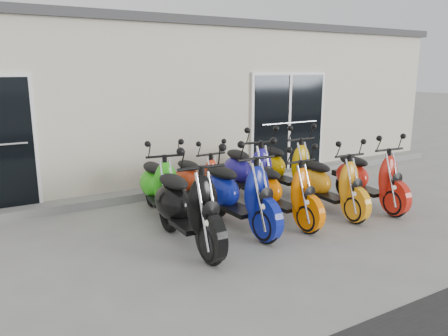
{
  "coord_description": "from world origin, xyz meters",
  "views": [
    {
      "loc": [
        -3.61,
        -5.56,
        2.35
      ],
      "look_at": [
        0.0,
        0.6,
        0.75
      ],
      "focal_mm": 35.0,
      "sensor_mm": 36.0,
      "label": 1
    }
  ],
  "objects_px": {
    "scooter_front_red": "(369,169)",
    "scooter_back_green": "(159,177)",
    "scooter_front_orange_a": "(282,182)",
    "scooter_back_red": "(199,173)",
    "scooter_back_blue": "(248,163)",
    "scooter_front_orange_b": "(331,175)",
    "scooter_front_blue": "(238,183)",
    "scooter_back_yellow": "(285,159)",
    "scooter_front_black": "(186,194)"
  },
  "relations": [
    {
      "from": "scooter_front_red",
      "to": "scooter_back_green",
      "type": "relative_size",
      "value": 1.01
    },
    {
      "from": "scooter_front_orange_a",
      "to": "scooter_back_red",
      "type": "bearing_deg",
      "value": 117.62
    },
    {
      "from": "scooter_back_blue",
      "to": "scooter_front_orange_a",
      "type": "bearing_deg",
      "value": -91.72
    },
    {
      "from": "scooter_front_orange_b",
      "to": "scooter_front_blue",
      "type": "bearing_deg",
      "value": 179.61
    },
    {
      "from": "scooter_front_orange_a",
      "to": "scooter_back_red",
      "type": "height_order",
      "value": "scooter_front_orange_a"
    },
    {
      "from": "scooter_front_red",
      "to": "scooter_back_blue",
      "type": "bearing_deg",
      "value": 147.02
    },
    {
      "from": "scooter_back_blue",
      "to": "scooter_back_yellow",
      "type": "height_order",
      "value": "scooter_back_blue"
    },
    {
      "from": "scooter_front_red",
      "to": "scooter_back_red",
      "type": "relative_size",
      "value": 1.07
    },
    {
      "from": "scooter_front_black",
      "to": "scooter_front_blue",
      "type": "distance_m",
      "value": 0.95
    },
    {
      "from": "scooter_front_black",
      "to": "scooter_back_blue",
      "type": "relative_size",
      "value": 1.02
    },
    {
      "from": "scooter_back_green",
      "to": "scooter_back_yellow",
      "type": "bearing_deg",
      "value": 6.21
    },
    {
      "from": "scooter_front_orange_a",
      "to": "scooter_front_black",
      "type": "bearing_deg",
      "value": -179.31
    },
    {
      "from": "scooter_front_black",
      "to": "scooter_back_red",
      "type": "height_order",
      "value": "scooter_front_black"
    },
    {
      "from": "scooter_back_blue",
      "to": "scooter_front_black",
      "type": "bearing_deg",
      "value": -139.28
    },
    {
      "from": "scooter_back_green",
      "to": "scooter_back_red",
      "type": "height_order",
      "value": "scooter_back_green"
    },
    {
      "from": "scooter_front_orange_b",
      "to": "scooter_front_black",
      "type": "bearing_deg",
      "value": -174.66
    },
    {
      "from": "scooter_back_red",
      "to": "scooter_front_orange_a",
      "type": "bearing_deg",
      "value": -62.74
    },
    {
      "from": "scooter_front_blue",
      "to": "scooter_front_orange_b",
      "type": "relative_size",
      "value": 1.11
    },
    {
      "from": "scooter_front_blue",
      "to": "scooter_back_green",
      "type": "bearing_deg",
      "value": 120.72
    },
    {
      "from": "scooter_front_blue",
      "to": "scooter_back_blue",
      "type": "height_order",
      "value": "scooter_front_blue"
    },
    {
      "from": "scooter_front_black",
      "to": "scooter_back_red",
      "type": "relative_size",
      "value": 1.17
    },
    {
      "from": "scooter_front_blue",
      "to": "scooter_front_orange_b",
      "type": "distance_m",
      "value": 1.76
    },
    {
      "from": "scooter_back_yellow",
      "to": "scooter_front_orange_a",
      "type": "bearing_deg",
      "value": -130.24
    },
    {
      "from": "scooter_front_blue",
      "to": "scooter_back_blue",
      "type": "bearing_deg",
      "value": 47.01
    },
    {
      "from": "scooter_front_orange_b",
      "to": "scooter_back_green",
      "type": "distance_m",
      "value": 2.84
    },
    {
      "from": "scooter_front_orange_b",
      "to": "scooter_back_yellow",
      "type": "xyz_separation_m",
      "value": [
        0.0,
        1.23,
        0.06
      ]
    },
    {
      "from": "scooter_front_blue",
      "to": "scooter_back_green",
      "type": "relative_size",
      "value": 1.08
    },
    {
      "from": "scooter_front_orange_a",
      "to": "scooter_back_green",
      "type": "height_order",
      "value": "scooter_back_green"
    },
    {
      "from": "scooter_front_blue",
      "to": "scooter_front_orange_a",
      "type": "height_order",
      "value": "scooter_front_blue"
    },
    {
      "from": "scooter_back_red",
      "to": "scooter_front_orange_b",
      "type": "bearing_deg",
      "value": -40.9
    },
    {
      "from": "scooter_back_red",
      "to": "scooter_back_yellow",
      "type": "distance_m",
      "value": 1.78
    },
    {
      "from": "scooter_front_red",
      "to": "scooter_back_blue",
      "type": "xyz_separation_m",
      "value": [
        -1.65,
        1.3,
        0.05
      ]
    },
    {
      "from": "scooter_front_red",
      "to": "scooter_back_yellow",
      "type": "relative_size",
      "value": 0.95
    },
    {
      "from": "scooter_front_blue",
      "to": "scooter_back_green",
      "type": "height_order",
      "value": "scooter_front_blue"
    },
    {
      "from": "scooter_back_red",
      "to": "scooter_back_yellow",
      "type": "height_order",
      "value": "scooter_back_yellow"
    },
    {
      "from": "scooter_front_black",
      "to": "scooter_front_red",
      "type": "bearing_deg",
      "value": 0.46
    },
    {
      "from": "scooter_back_red",
      "to": "scooter_back_blue",
      "type": "distance_m",
      "value": 0.95
    },
    {
      "from": "scooter_front_red",
      "to": "scooter_front_orange_a",
      "type": "bearing_deg",
      "value": -178.66
    },
    {
      "from": "scooter_front_orange_a",
      "to": "scooter_back_blue",
      "type": "relative_size",
      "value": 0.9
    },
    {
      "from": "scooter_front_red",
      "to": "scooter_front_black",
      "type": "bearing_deg",
      "value": -174.8
    },
    {
      "from": "scooter_front_black",
      "to": "scooter_back_yellow",
      "type": "distance_m",
      "value": 2.99
    },
    {
      "from": "scooter_front_blue",
      "to": "scooter_back_red",
      "type": "distance_m",
      "value": 1.22
    },
    {
      "from": "scooter_front_orange_a",
      "to": "scooter_back_red",
      "type": "distance_m",
      "value": 1.52
    },
    {
      "from": "scooter_front_orange_b",
      "to": "scooter_back_yellow",
      "type": "relative_size",
      "value": 0.92
    },
    {
      "from": "scooter_front_red",
      "to": "scooter_back_red",
      "type": "distance_m",
      "value": 2.95
    },
    {
      "from": "scooter_front_orange_a",
      "to": "scooter_front_orange_b",
      "type": "relative_size",
      "value": 1.0
    },
    {
      "from": "scooter_front_black",
      "to": "scooter_back_blue",
      "type": "xyz_separation_m",
      "value": [
        1.85,
        1.3,
        -0.01
      ]
    },
    {
      "from": "scooter_back_red",
      "to": "scooter_back_blue",
      "type": "xyz_separation_m",
      "value": [
        0.93,
        -0.12,
        0.09
      ]
    },
    {
      "from": "scooter_back_green",
      "to": "scooter_back_yellow",
      "type": "xyz_separation_m",
      "value": [
        2.53,
        -0.05,
        0.04
      ]
    },
    {
      "from": "scooter_back_green",
      "to": "scooter_back_blue",
      "type": "relative_size",
      "value": 0.93
    }
  ]
}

